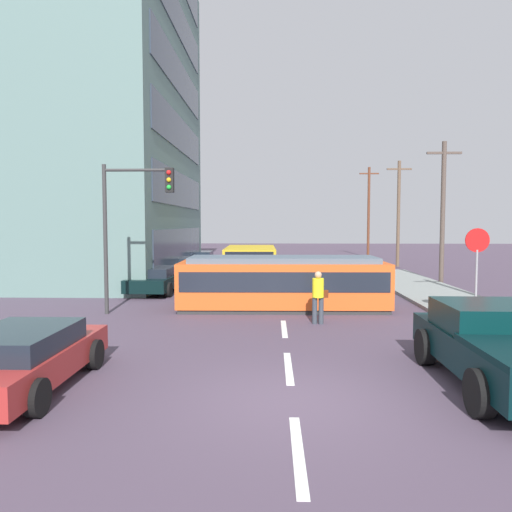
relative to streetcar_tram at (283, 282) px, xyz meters
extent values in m
plane|color=#4C3E4F|center=(-0.03, 0.53, -1.01)|extent=(120.00, 120.00, 0.00)
cube|color=silver|center=(-0.03, -11.47, -1.00)|extent=(0.16, 2.40, 0.01)
cube|color=silver|center=(-0.03, -7.47, -1.00)|extent=(0.16, 2.40, 0.01)
cube|color=silver|center=(-0.03, -3.47, -1.00)|extent=(0.16, 2.40, 0.01)
cube|color=silver|center=(-0.03, 6.00, -1.00)|extent=(0.16, 2.40, 0.01)
cube|color=silver|center=(-0.03, 12.00, -1.00)|extent=(0.16, 2.40, 0.01)
cube|color=slate|center=(-13.25, 10.41, 8.59)|extent=(15.01, 16.08, 19.20)
cube|color=#2D3847|center=(-5.72, 10.41, 0.91)|extent=(0.06, 13.66, 1.92)
cube|color=#2D3847|center=(-5.72, 10.41, 4.11)|extent=(0.06, 13.66, 1.92)
cube|color=#2D3847|center=(-5.72, 10.41, 7.31)|extent=(0.06, 13.66, 1.92)
cube|color=#2D3847|center=(-5.72, 10.41, 10.51)|extent=(0.06, 13.66, 1.92)
cube|color=#2D3847|center=(-5.72, 10.41, 13.71)|extent=(0.06, 13.66, 1.92)
cube|color=#DC531E|center=(0.00, 0.00, -0.06)|extent=(7.66, 2.65, 1.60)
cube|color=#2D2D2D|center=(0.00, 0.00, -0.93)|extent=(7.51, 2.52, 0.15)
cube|color=#4F5F6D|center=(0.00, 0.00, 0.84)|extent=(6.90, 2.26, 0.20)
cube|color=#1E232D|center=(0.00, 0.00, 0.13)|extent=(7.36, 2.68, 0.70)
cube|color=gold|center=(-1.52, 7.26, 0.12)|extent=(2.63, 5.58, 1.65)
cube|color=black|center=(-1.46, 4.55, 0.37)|extent=(2.25, 0.17, 0.99)
cube|color=black|center=(-1.52, 7.26, 0.42)|extent=(2.65, 4.75, 0.66)
cylinder|color=black|center=(-1.48, 5.50, -0.56)|extent=(2.57, 0.96, 0.90)
cylinder|color=black|center=(-1.56, 9.03, -0.56)|extent=(2.57, 0.96, 0.90)
cylinder|color=#353B45|center=(0.95, -2.73, -0.58)|extent=(0.16, 0.16, 0.85)
cylinder|color=#353B45|center=(1.15, -2.73, -0.58)|extent=(0.16, 0.16, 0.85)
cylinder|color=yellow|center=(1.05, -2.73, 0.14)|extent=(0.36, 0.36, 0.60)
sphere|color=tan|center=(1.05, -2.73, 0.55)|extent=(0.22, 0.22, 0.22)
cube|color=#612710|center=(1.27, -2.68, -0.06)|extent=(0.22, 0.18, 0.24)
cube|color=black|center=(4.02, -8.63, -0.33)|extent=(2.07, 5.03, 0.65)
cube|color=black|center=(4.03, -8.08, 0.27)|extent=(1.93, 1.93, 0.55)
cylinder|color=black|center=(3.04, -7.12, -0.61)|extent=(0.29, 0.80, 0.80)
cylinder|color=black|center=(3.00, -10.12, -0.61)|extent=(0.29, 0.80, 0.80)
cube|color=#A02826|center=(-5.14, -9.03, -0.49)|extent=(1.81, 4.44, 0.55)
cube|color=black|center=(-5.14, -9.18, -0.02)|extent=(1.66, 2.45, 0.40)
cylinder|color=black|center=(-6.04, -7.71, -0.69)|extent=(0.22, 0.64, 0.64)
cylinder|color=black|center=(-4.26, -7.69, -0.69)|extent=(0.22, 0.64, 0.64)
cylinder|color=black|center=(-4.24, -10.35, -0.69)|extent=(0.22, 0.64, 0.64)
cube|color=black|center=(-5.72, 4.00, -0.49)|extent=(1.92, 4.22, 0.55)
cube|color=black|center=(-5.72, 3.85, -0.02)|extent=(1.72, 2.34, 0.40)
cylinder|color=black|center=(-6.58, 5.28, -0.69)|extent=(0.24, 0.65, 0.64)
cylinder|color=black|center=(-4.78, 5.22, -0.69)|extent=(0.24, 0.65, 0.64)
cylinder|color=black|center=(-6.65, 2.78, -0.69)|extent=(0.24, 0.65, 0.64)
cylinder|color=black|center=(-4.85, 2.72, -0.69)|extent=(0.24, 0.65, 0.64)
cube|color=beige|center=(-5.53, 10.61, -0.49)|extent=(1.89, 4.14, 0.55)
cube|color=black|center=(-5.53, 10.46, -0.02)|extent=(1.73, 2.28, 0.40)
cylinder|color=black|center=(-6.48, 11.84, -0.69)|extent=(0.22, 0.64, 0.64)
cylinder|color=black|center=(-4.60, 11.85, -0.69)|extent=(0.22, 0.64, 0.64)
cylinder|color=black|center=(-6.47, 9.37, -0.69)|extent=(0.22, 0.64, 0.64)
cylinder|color=black|center=(-4.59, 9.37, -0.69)|extent=(0.22, 0.64, 0.64)
cube|color=#B3BEC8|center=(-5.59, 16.94, -0.49)|extent=(1.87, 4.19, 0.55)
cube|color=black|center=(-5.59, 16.79, -0.02)|extent=(1.71, 2.31, 0.40)
cylinder|color=black|center=(-6.52, 18.19, -0.69)|extent=(0.22, 0.64, 0.64)
cylinder|color=black|center=(-4.67, 18.20, -0.69)|extent=(0.22, 0.64, 0.64)
cylinder|color=black|center=(-6.50, 15.68, -0.69)|extent=(0.22, 0.64, 0.64)
cylinder|color=black|center=(-4.66, 15.69, -0.69)|extent=(0.22, 0.64, 0.64)
cylinder|color=gray|center=(6.08, -2.41, 0.23)|extent=(0.07, 0.07, 2.20)
cylinder|color=red|center=(6.08, -2.41, 1.63)|extent=(0.76, 0.04, 0.76)
cylinder|color=#333333|center=(-6.20, -1.22, 1.60)|extent=(0.14, 0.14, 5.21)
cylinder|color=#333333|center=(-5.07, -1.22, 4.00)|extent=(2.27, 0.10, 0.10)
cube|color=black|center=(-3.93, -1.22, 3.65)|extent=(0.28, 0.24, 0.84)
sphere|color=red|center=(-3.93, -1.35, 3.90)|extent=(0.16, 0.16, 0.16)
sphere|color=gold|center=(-3.93, -1.35, 3.65)|extent=(0.16, 0.16, 0.16)
sphere|color=green|center=(-3.93, -1.35, 3.40)|extent=(0.16, 0.16, 0.16)
cylinder|color=#51443C|center=(8.57, 8.07, 2.72)|extent=(0.24, 0.24, 7.45)
cube|color=#51443C|center=(8.57, 8.07, 5.84)|extent=(1.80, 0.12, 0.12)
cylinder|color=brown|center=(8.90, 18.43, 2.87)|extent=(0.24, 0.24, 7.76)
cube|color=brown|center=(8.90, 18.43, 6.15)|extent=(1.80, 0.12, 0.12)
cylinder|color=brown|center=(8.63, 28.29, 3.21)|extent=(0.24, 0.24, 8.43)
cube|color=brown|center=(8.63, 28.29, 6.83)|extent=(1.80, 0.12, 0.12)
camera|label=1|loc=(-0.39, -18.06, 2.15)|focal=34.36mm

